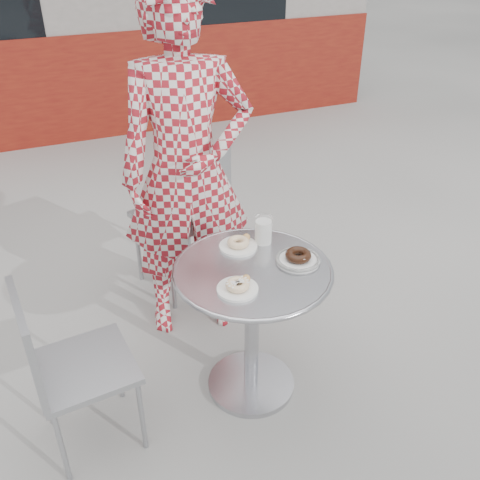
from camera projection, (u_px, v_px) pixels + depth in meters
name	position (u px, v px, depth m)	size (l,w,h in m)	color
ground	(251.00, 379.00, 2.61)	(60.00, 60.00, 0.00)	#A8A5A0
bistro_table	(252.00, 300.00, 2.31)	(0.68, 0.68, 0.69)	silver
chair_far	(182.00, 244.00, 3.15)	(0.54, 0.54, 0.91)	#9A9CA1
chair_left	(87.00, 396.00, 2.21)	(0.41, 0.41, 0.79)	#9A9CA1
seated_person	(187.00, 172.00, 2.56)	(0.65, 0.42, 1.77)	maroon
plate_far	(239.00, 244.00, 2.36)	(0.17, 0.17, 0.05)	white
plate_near	(238.00, 286.00, 2.09)	(0.16, 0.16, 0.04)	white
plate_checker	(298.00, 258.00, 2.26)	(0.19, 0.19, 0.05)	white
milk_cup	(263.00, 231.00, 2.37)	(0.08, 0.08, 0.13)	white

